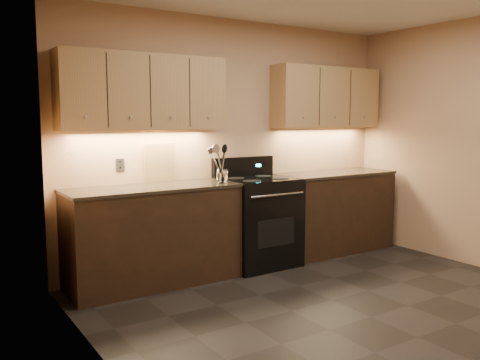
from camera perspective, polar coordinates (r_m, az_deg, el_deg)
name	(u,v)px	position (r m, az deg, el deg)	size (l,w,h in m)	color
floor	(371,317)	(4.27, 14.49, -14.68)	(4.00, 4.00, 0.00)	black
wall_back	(235,142)	(5.53, -0.57, 4.26)	(4.00, 0.04, 2.60)	tan
wall_left	(122,166)	(2.84, -13.10, 1.53)	(0.04, 4.00, 2.60)	tan
counter_left	(153,235)	(4.86, -9.69, -6.14)	(1.62, 0.62, 0.93)	black
counter_right	(333,211)	(6.11, 10.37, -3.47)	(1.46, 0.62, 0.93)	black
stove	(257,221)	(5.41, 1.97, -4.58)	(0.76, 0.68, 1.14)	black
upper_cab_left	(144,92)	(4.88, -10.72, 9.66)	(1.60, 0.30, 0.70)	#A88954
upper_cab_right	(326,98)	(6.13, 9.67, 9.10)	(1.44, 0.30, 0.70)	#A88954
outlet_plate	(120,165)	(4.96, -13.32, 1.68)	(0.09, 0.01, 0.12)	#B2B5BA
utensil_crock	(222,176)	(4.97, -2.03, 0.41)	(0.14, 0.14, 0.14)	white
cutting_board	(159,163)	(5.08, -9.04, 1.94)	(0.31, 0.02, 0.39)	tan
wooden_spoon	(220,165)	(4.93, -2.24, 1.71)	(0.06, 0.06, 0.33)	tan
black_spoon	(220,163)	(4.97, -2.31, 1.92)	(0.06, 0.06, 0.36)	black
black_turner	(223,163)	(4.94, -1.93, 1.90)	(0.08, 0.08, 0.36)	black
steel_spatula	(224,162)	(4.98, -1.86, 2.05)	(0.08, 0.08, 0.38)	silver
steel_skimmer	(224,163)	(4.96, -1.77, 1.92)	(0.09, 0.09, 0.36)	silver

